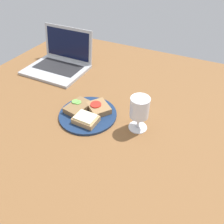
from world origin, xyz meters
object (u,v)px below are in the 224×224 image
Objects in this scene: wine_glass at (139,109)px; laptop at (60,62)px; plate at (88,115)px; sandwich_with_cucumber at (78,107)px; sandwich_with_tomato at (99,108)px; sandwich_with_cheese at (86,119)px.

wine_glass is 63.82cm from laptop.
plate is 1.69× the size of wine_glass.
wine_glass reaches higher than plate.
sandwich_with_cucumber is at bearing 172.83° from plate.
wine_glass is (26.81, 1.78, 7.22)cm from sandwich_with_cucumber.
sandwich_with_tomato is at bearing -32.79° from laptop.
laptop is (-38.98, 25.11, 1.40)cm from sandwich_with_tomato.
plate is 46.47cm from laptop.
plate is at bearing -126.15° from sandwich_with_tomato.
sandwich_with_cheese is at bearing -36.78° from sandwich_with_cucumber.
sandwich_with_cheese is at bearing -41.76° from laptop.
sandwich_with_cucumber is (-5.16, 0.65, 1.80)cm from plate.
plate is at bearing -173.60° from wine_glass.
wine_glass is (19.63, 7.15, 7.09)cm from sandwich_with_cheese.
plate is 5.41cm from sandwich_with_tomato.
sandwich_with_tomato is 0.86× the size of wine_glass.
sandwich_with_tomato is 46.39cm from laptop.
sandwich_with_tomato is (3.00, 4.10, 1.87)cm from plate.
sandwich_with_tomato is 1.02× the size of sandwich_with_cucumber.
sandwich_with_cucumber is at bearing -42.82° from laptop.
sandwich_with_cheese is 0.68× the size of wine_glass.
sandwich_with_cucumber is at bearing -176.20° from wine_glass.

